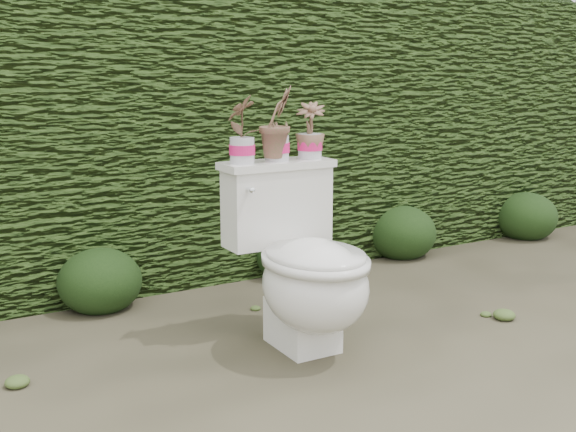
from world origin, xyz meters
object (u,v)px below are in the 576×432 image
toilet (305,268)px  potted_plant_center (277,125)px  potted_plant_left (242,131)px  potted_plant_right (310,132)px

toilet → potted_plant_center: bearing=90.1°
potted_plant_left → potted_plant_right: size_ratio=1.16×
potted_plant_right → potted_plant_left: bearing=-145.9°
toilet → potted_plant_center: size_ratio=2.53×
potted_plant_left → potted_plant_center: bearing=149.2°
toilet → potted_plant_center: (0.00, 0.24, 0.57)m
toilet → potted_plant_left: potted_plant_left is taller
potted_plant_left → potted_plant_right: bearing=149.2°
potted_plant_center → potted_plant_right: potted_plant_center is taller
potted_plant_center → toilet: bearing=-120.2°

